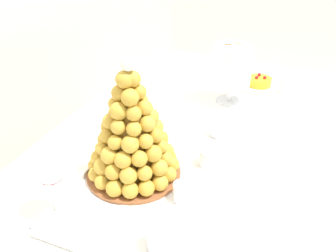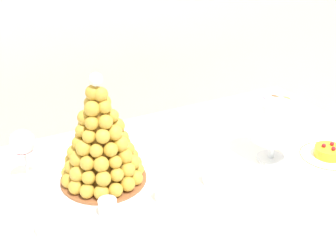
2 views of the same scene
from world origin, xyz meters
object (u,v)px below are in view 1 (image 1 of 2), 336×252
at_px(serving_tray, 160,172).
at_px(macaron_goblet, 231,65).
at_px(dessert_cup_mid_right, 219,129).
at_px(fruit_tart_plate, 259,84).
at_px(dessert_cup_left, 159,238).
at_px(dessert_cup_centre, 208,158).
at_px(croquembouche, 132,132).
at_px(dessert_cup_mid_left, 183,192).
at_px(wine_glass, 50,171).

xyz_separation_m(serving_tray, macaron_goblet, (0.51, -0.06, 0.14)).
distance_m(dessert_cup_mid_right, fruit_tart_plate, 0.44).
distance_m(dessert_cup_left, dessert_cup_centre, 0.33).
relative_size(serving_tray, dessert_cup_mid_right, 12.48).
xyz_separation_m(croquembouche, dessert_cup_mid_right, (0.29, -0.16, -0.11)).
relative_size(serving_tray, croquembouche, 1.91).
bearing_deg(fruit_tart_plate, dessert_cup_mid_right, 174.11).
height_order(dessert_cup_mid_left, fruit_tart_plate, dessert_cup_mid_left).
bearing_deg(serving_tray, croquembouche, 119.32).
bearing_deg(wine_glass, dessert_cup_mid_left, -59.73).
distance_m(croquembouche, macaron_goblet, 0.56).
relative_size(serving_tray, dessert_cup_centre, 11.82).
distance_m(serving_tray, dessert_cup_mid_right, 0.27).
xyz_separation_m(serving_tray, croquembouche, (-0.04, 0.06, 0.14)).
height_order(dessert_cup_left, wine_glass, wine_glass).
distance_m(croquembouche, fruit_tart_plate, 0.76).
height_order(croquembouche, fruit_tart_plate, croquembouche).
height_order(dessert_cup_mid_right, fruit_tart_plate, dessert_cup_mid_right).
height_order(croquembouche, macaron_goblet, croquembouche).
bearing_deg(dessert_cup_centre, fruit_tart_plate, -2.79).
bearing_deg(dessert_cup_mid_left, serving_tray, 50.09).
bearing_deg(wine_glass, macaron_goblet, -17.38).
relative_size(dessert_cup_mid_right, fruit_tart_plate, 0.28).
xyz_separation_m(serving_tray, fruit_tart_plate, (0.68, -0.14, 0.01)).
distance_m(dessert_cup_left, dessert_cup_mid_left, 0.17).
bearing_deg(macaron_goblet, serving_tray, 173.24).
distance_m(dessert_cup_mid_left, dessert_cup_mid_right, 0.33).
bearing_deg(fruit_tart_plate, wine_glass, 161.14).
height_order(dessert_cup_mid_left, dessert_cup_centre, dessert_cup_centre).
bearing_deg(fruit_tart_plate, dessert_cup_left, 177.80).
relative_size(macaron_goblet, wine_glass, 1.30).
bearing_deg(wine_glass, croquembouche, -28.13).
bearing_deg(serving_tray, dessert_cup_centre, -53.02).
xyz_separation_m(dessert_cup_mid_left, fruit_tart_plate, (0.77, -0.04, -0.02)).
relative_size(croquembouche, dessert_cup_mid_left, 6.81).
bearing_deg(dessert_cup_mid_left, wine_glass, 120.27).
xyz_separation_m(fruit_tart_plate, wine_glass, (-0.92, 0.32, 0.12)).
distance_m(fruit_tart_plate, wine_glass, 0.98).
bearing_deg(croquembouche, fruit_tart_plate, -16.00).
distance_m(croquembouche, dessert_cup_centre, 0.24).
height_order(dessert_cup_centre, dessert_cup_mid_right, same).
height_order(croquembouche, dessert_cup_centre, croquembouche).
bearing_deg(dessert_cup_mid_left, macaron_goblet, 3.70).
bearing_deg(dessert_cup_mid_right, dessert_cup_centre, -174.61).
bearing_deg(macaron_goblet, fruit_tart_plate, -24.82).
height_order(dessert_cup_mid_left, wine_glass, wine_glass).
distance_m(macaron_goblet, fruit_tart_plate, 0.24).
bearing_deg(fruit_tart_plate, dessert_cup_centre, 177.21).
bearing_deg(serving_tray, dessert_cup_mid_left, -129.91).
xyz_separation_m(dessert_cup_mid_right, macaron_goblet, (0.26, 0.04, 0.12)).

